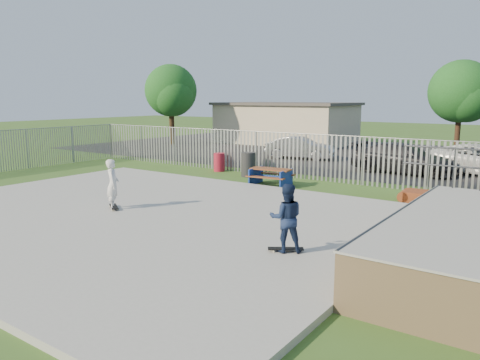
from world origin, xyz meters
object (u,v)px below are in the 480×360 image
Objects in this scene: picnic_table at (271,177)px; skater_navy at (286,218)px; trash_bin_red at (219,162)px; tree_mid at (461,92)px; car_silver at (300,148)px; skater_white at (113,184)px; trash_bin_grey at (248,164)px; car_dark at (404,158)px; funbox at (434,198)px; tree_left at (171,91)px.

picnic_table is 8.91m from skater_navy.
trash_bin_red is 0.15× the size of tree_mid.
tree_mid is at bearing -59.75° from car_silver.
tree_mid is (4.21, 15.04, 3.57)m from picnic_table.
car_silver is at bearing -41.61° from skater_white.
picnic_table is 4.38m from trash_bin_red.
picnic_table is 2.35m from trash_bin_grey.
car_dark is 13.66m from skater_navy.
car_dark is 0.84× the size of tree_mid.
picnic_table is at bearing 178.79° from funbox.
trash_bin_grey is 16.45m from tree_left.
car_dark reaches higher than picnic_table.
car_dark is (-2.77, 5.89, 0.54)m from funbox.
skater_navy reaches higher than trash_bin_grey.
tree_left reaches higher than car_silver.
car_silver is (1.04, 6.38, 0.22)m from trash_bin_red.
picnic_table is 0.37× the size of car_dark.
picnic_table is 18.78m from tree_left.
tree_left is at bearing 80.34° from car_dark.
car_silver is 10.51m from tree_mid.
skater_navy is at bearing -41.20° from tree_left.
trash_bin_red is 0.58× the size of skater_white.
tree_left is 27.03m from skater_navy.
trash_bin_grey is 0.18× the size of tree_left.
tree_left is 22.23m from skater_white.
car_dark is 3.17× the size of skater_navy.
tree_mid is (7.20, 6.93, 3.26)m from car_silver.
car_silver is at bearing 103.17° from picnic_table.
trash_bin_grey is at bearing -43.94° from skater_white.
funbox is 2.18× the size of trash_bin_red.
car_silver is at bearing 136.05° from funbox.
trash_bin_red is at bearing -37.28° from tree_left.
car_dark is at bearing 53.05° from picnic_table.
trash_bin_grey is 0.28× the size of car_silver.
skater_navy is at bearing -141.78° from skater_white.
trash_bin_grey is at bearing 174.71° from car_silver.
skater_white is (-6.44, 0.51, 0.00)m from skater_navy.
tree_left is 1.04× the size of tree_mid.
trash_bin_grey is at bearing -34.19° from tree_left.
skater_navy reaches higher than trash_bin_red.
tree_left is at bearing 151.21° from funbox.
picnic_table is at bearing -173.47° from car_silver.
tree_left is (-12.28, 2.17, 3.42)m from car_silver.
trash_bin_grey is 15.48m from tree_mid.
skater_navy is (-1.40, -7.71, 0.74)m from funbox.
trash_bin_red is 12.79m from skater_navy.
funbox is at bearing -24.80° from tree_left.
car_silver is 17.42m from skater_navy.
trash_bin_red is 0.58× the size of skater_navy.
skater_white is (2.52, -8.61, 0.48)m from trash_bin_red.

